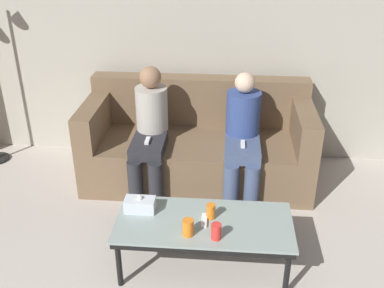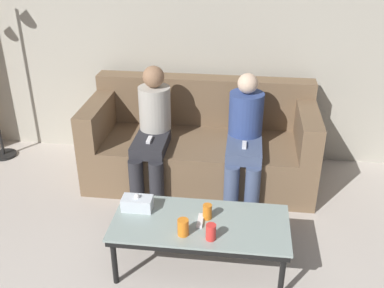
# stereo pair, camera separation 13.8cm
# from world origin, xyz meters

# --- Properties ---
(wall_back) EXTENTS (12.00, 0.06, 2.60)m
(wall_back) POSITION_xyz_m (0.00, 3.68, 1.30)
(wall_back) COLOR #B7B2A3
(wall_back) RESTS_ON ground_plane
(couch) EXTENTS (2.13, 0.91, 0.93)m
(couch) POSITION_xyz_m (0.00, 3.15, 0.34)
(couch) COLOR brown
(couch) RESTS_ON ground_plane
(coffee_table) EXTENTS (1.25, 0.57, 0.41)m
(coffee_table) POSITION_xyz_m (0.14, 1.85, 0.37)
(coffee_table) COLOR #8C9E99
(coffee_table) RESTS_ON ground_plane
(cup_near_left) EXTENTS (0.08, 0.08, 0.12)m
(cup_near_left) POSITION_xyz_m (0.04, 1.70, 0.47)
(cup_near_left) COLOR orange
(cup_near_left) RESTS_ON coffee_table
(cup_near_right) EXTENTS (0.06, 0.06, 0.11)m
(cup_near_right) POSITION_xyz_m (0.18, 1.90, 0.46)
(cup_near_right) COLOR orange
(cup_near_right) RESTS_ON coffee_table
(cup_far_center) EXTENTS (0.07, 0.07, 0.11)m
(cup_far_center) POSITION_xyz_m (0.23, 1.67, 0.47)
(cup_far_center) COLOR red
(cup_far_center) RESTS_ON coffee_table
(tissue_box) EXTENTS (0.22, 0.12, 0.13)m
(tissue_box) POSITION_xyz_m (-0.34, 1.94, 0.46)
(tissue_box) COLOR silver
(tissue_box) RESTS_ON coffee_table
(game_remote) EXTENTS (0.04, 0.15, 0.02)m
(game_remote) POSITION_xyz_m (0.14, 1.85, 0.42)
(game_remote) COLOR white
(game_remote) RESTS_ON coffee_table
(seated_person_left_end) EXTENTS (0.31, 0.67, 1.15)m
(seated_person_left_end) POSITION_xyz_m (-0.42, 2.91, 0.61)
(seated_person_left_end) COLOR #28282D
(seated_person_left_end) RESTS_ON ground_plane
(seated_person_mid_left) EXTENTS (0.31, 0.67, 1.12)m
(seated_person_mid_left) POSITION_xyz_m (0.42, 2.92, 0.60)
(seated_person_mid_left) COLOR #47567A
(seated_person_mid_left) RESTS_ON ground_plane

